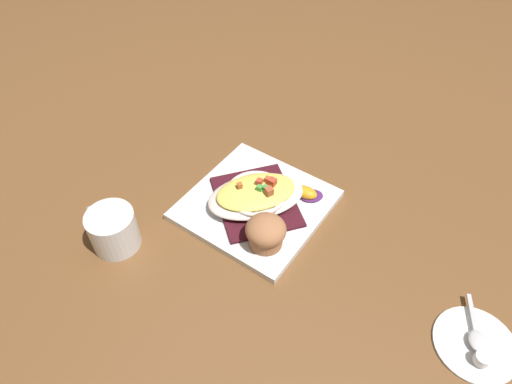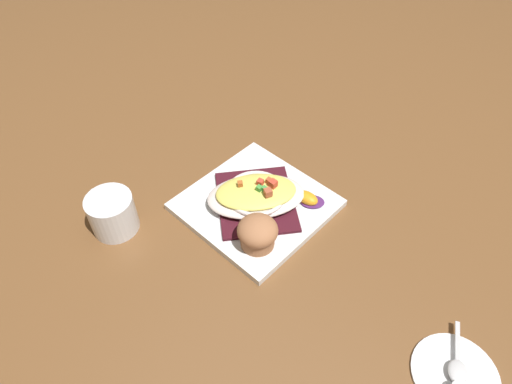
{
  "view_description": "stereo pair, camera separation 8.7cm",
  "coord_description": "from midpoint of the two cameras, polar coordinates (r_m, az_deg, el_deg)",
  "views": [
    {
      "loc": [
        -0.29,
        0.52,
        0.68
      ],
      "look_at": [
        0.0,
        0.0,
        0.04
      ],
      "focal_mm": 31.84,
      "sensor_mm": 36.0,
      "label": 1
    },
    {
      "loc": [
        -0.36,
        0.48,
        0.68
      ],
      "look_at": [
        0.0,
        0.0,
        0.04
      ],
      "focal_mm": 31.84,
      "sensor_mm": 36.0,
      "label": 2
    }
  ],
  "objects": [
    {
      "name": "ground_plane",
      "position": [
        0.91,
        2.76,
        -2.07
      ],
      "size": [
        2.6,
        2.6,
        0.0
      ],
      "primitive_type": "plane",
      "color": "brown"
    },
    {
      "name": "square_plate",
      "position": [
        0.9,
        2.77,
        -1.77
      ],
      "size": [
        0.28,
        0.28,
        0.01
      ],
      "primitive_type": "cube",
      "rotation": [
        0.0,
        0.0,
        -0.11
      ],
      "color": "white",
      "rests_on": "ground_plane"
    },
    {
      "name": "folded_napkin",
      "position": [
        0.89,
        2.8,
        -1.32
      ],
      "size": [
        0.23,
        0.23,
        0.01
      ],
      "primitive_type": "cube",
      "rotation": [
        0.0,
        0.0,
        0.79
      ],
      "color": "#40121C",
      "rests_on": "square_plate"
    },
    {
      "name": "gratin_dish",
      "position": [
        0.88,
        2.86,
        -0.43
      ],
      "size": [
        0.22,
        0.22,
        0.05
      ],
      "color": "silver",
      "rests_on": "folded_napkin"
    },
    {
      "name": "muffin",
      "position": [
        0.81,
        3.3,
        -5.33
      ],
      "size": [
        0.07,
        0.07,
        0.06
      ],
      "color": "#9E623E",
      "rests_on": "square_plate"
    },
    {
      "name": "orange_garnish",
      "position": [
        0.9,
        9.37,
        -0.99
      ],
      "size": [
        0.06,
        0.06,
        0.02
      ],
      "color": "#4F2360",
      "rests_on": "square_plate"
    },
    {
      "name": "coffee_mug",
      "position": [
        0.88,
        -14.91,
        -2.91
      ],
      "size": [
        0.12,
        0.09,
        0.08
      ],
      "color": "white",
      "rests_on": "ground_plane"
    },
    {
      "name": "creamer_saucer",
      "position": [
        0.8,
        26.88,
        -19.95
      ],
      "size": [
        0.13,
        0.13,
        0.01
      ],
      "primitive_type": "cylinder",
      "color": "white",
      "rests_on": "ground_plane"
    },
    {
      "name": "spoon",
      "position": [
        0.8,
        27.1,
        -19.36
      ],
      "size": [
        0.05,
        0.1,
        0.01
      ],
      "color": "silver",
      "rests_on": "creamer_saucer"
    }
  ]
}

